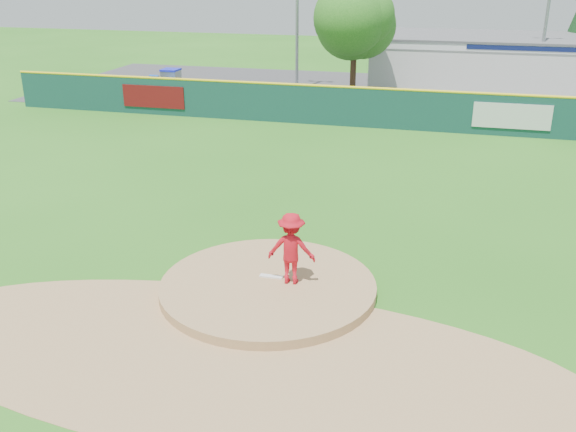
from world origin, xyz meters
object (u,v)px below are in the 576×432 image
(playground_slide, at_px, (171,82))
(light_pole_right, at_px, (549,3))
(deciduous_tree, at_px, (355,22))
(van, at_px, (453,105))
(pitcher, at_px, (291,248))
(pool_building_grp, at_px, (488,61))

(playground_slide, xyz_separation_m, light_pole_right, (22.25, 5.65, 4.72))
(playground_slide, height_order, deciduous_tree, deciduous_tree)
(van, xyz_separation_m, deciduous_tree, (-6.07, 3.93, 3.82))
(van, xyz_separation_m, light_pole_right, (4.93, 7.93, 4.81))
(pitcher, height_order, deciduous_tree, deciduous_tree)
(pitcher, bearing_deg, van, -103.54)
(pitcher, relative_size, pool_building_grp, 0.12)
(pool_building_grp, xyz_separation_m, playground_slide, (-19.25, -8.64, -0.84))
(pool_building_grp, bearing_deg, pitcher, -99.70)
(pitcher, xyz_separation_m, van, (3.51, 20.88, -0.45))
(playground_slide, relative_size, light_pole_right, 0.30)
(van, relative_size, deciduous_tree, 0.70)
(pitcher, relative_size, light_pole_right, 0.19)
(playground_slide, relative_size, deciduous_tree, 0.40)
(pitcher, relative_size, playground_slide, 0.63)
(van, bearing_deg, pitcher, 173.91)
(van, bearing_deg, pool_building_grp, -6.55)
(pitcher, xyz_separation_m, light_pole_right, (8.44, 28.81, 4.36))
(pitcher, bearing_deg, deciduous_tree, -88.09)
(pool_building_grp, distance_m, playground_slide, 21.12)
(pitcher, distance_m, playground_slide, 26.97)
(pool_building_grp, bearing_deg, van, -100.00)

